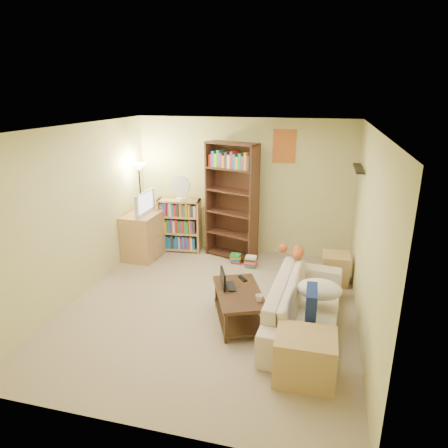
{
  "coord_description": "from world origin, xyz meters",
  "views": [
    {
      "loc": [
        1.42,
        -4.85,
        2.92
      ],
      "look_at": [
        0.04,
        0.62,
        1.05
      ],
      "focal_mm": 32.0,
      "sensor_mm": 36.0,
      "label": 1
    }
  ],
  "objects_px": {
    "sofa": "(306,305)",
    "coffee_table": "(239,302)",
    "laptop": "(234,286)",
    "floor_lamp": "(140,183)",
    "tv_stand": "(144,235)",
    "tall_bookshelf": "(232,199)",
    "tabby_cat": "(295,251)",
    "television": "(141,203)",
    "short_bookshelf": "(180,225)",
    "desk_fan": "(180,188)",
    "side_table": "(335,268)",
    "mug": "(259,298)",
    "end_cabinet": "(305,357)"
  },
  "relations": [
    {
      "from": "end_cabinet",
      "to": "short_bookshelf",
      "type": "bearing_deg",
      "value": 129.02
    },
    {
      "from": "floor_lamp",
      "to": "side_table",
      "type": "bearing_deg",
      "value": -6.97
    },
    {
      "from": "tv_stand",
      "to": "floor_lamp",
      "type": "xyz_separation_m",
      "value": [
        -0.1,
        0.2,
        0.94
      ]
    },
    {
      "from": "desk_fan",
      "to": "end_cabinet",
      "type": "distance_m",
      "value": 4.09
    },
    {
      "from": "laptop",
      "to": "end_cabinet",
      "type": "bearing_deg",
      "value": -158.18
    },
    {
      "from": "tall_bookshelf",
      "to": "end_cabinet",
      "type": "height_order",
      "value": "tall_bookshelf"
    },
    {
      "from": "sofa",
      "to": "coffee_table",
      "type": "relative_size",
      "value": 1.89
    },
    {
      "from": "sofa",
      "to": "end_cabinet",
      "type": "xyz_separation_m",
      "value": [
        0.05,
        -1.03,
        -0.05
      ]
    },
    {
      "from": "mug",
      "to": "floor_lamp",
      "type": "distance_m",
      "value": 3.46
    },
    {
      "from": "laptop",
      "to": "short_bookshelf",
      "type": "xyz_separation_m",
      "value": [
        -1.54,
        2.12,
        0.04
      ]
    },
    {
      "from": "laptop",
      "to": "tv_stand",
      "type": "xyz_separation_m",
      "value": [
        -2.08,
        1.65,
        -0.05
      ]
    },
    {
      "from": "tv_stand",
      "to": "desk_fan",
      "type": "relative_size",
      "value": 1.81
    },
    {
      "from": "coffee_table",
      "to": "laptop",
      "type": "xyz_separation_m",
      "value": [
        -0.09,
        0.11,
        0.17
      ]
    },
    {
      "from": "laptop",
      "to": "short_bookshelf",
      "type": "relative_size",
      "value": 0.33
    },
    {
      "from": "laptop",
      "to": "floor_lamp",
      "type": "relative_size",
      "value": 0.2
    },
    {
      "from": "mug",
      "to": "tall_bookshelf",
      "type": "relative_size",
      "value": 0.06
    },
    {
      "from": "coffee_table",
      "to": "short_bookshelf",
      "type": "bearing_deg",
      "value": 103.67
    },
    {
      "from": "coffee_table",
      "to": "television",
      "type": "distance_m",
      "value": 2.89
    },
    {
      "from": "coffee_table",
      "to": "floor_lamp",
      "type": "xyz_separation_m",
      "value": [
        -2.27,
        1.95,
        1.06
      ]
    },
    {
      "from": "laptop",
      "to": "tall_bookshelf",
      "type": "distance_m",
      "value": 2.21
    },
    {
      "from": "laptop",
      "to": "floor_lamp",
      "type": "distance_m",
      "value": 2.99
    },
    {
      "from": "sofa",
      "to": "tabby_cat",
      "type": "bearing_deg",
      "value": 18.61
    },
    {
      "from": "sofa",
      "to": "short_bookshelf",
      "type": "distance_m",
      "value": 3.27
    },
    {
      "from": "television",
      "to": "short_bookshelf",
      "type": "distance_m",
      "value": 0.89
    },
    {
      "from": "television",
      "to": "laptop",
      "type": "bearing_deg",
      "value": -126.42
    },
    {
      "from": "television",
      "to": "sofa",
      "type": "bearing_deg",
      "value": -116.46
    },
    {
      "from": "coffee_table",
      "to": "desk_fan",
      "type": "relative_size",
      "value": 2.51
    },
    {
      "from": "tabby_cat",
      "to": "side_table",
      "type": "height_order",
      "value": "tabby_cat"
    },
    {
      "from": "tall_bookshelf",
      "to": "tv_stand",
      "type": "bearing_deg",
      "value": -146.91
    },
    {
      "from": "television",
      "to": "short_bookshelf",
      "type": "height_order",
      "value": "television"
    },
    {
      "from": "tabby_cat",
      "to": "end_cabinet",
      "type": "relative_size",
      "value": 0.78
    },
    {
      "from": "tall_bookshelf",
      "to": "sofa",
      "type": "bearing_deg",
      "value": -35.5
    },
    {
      "from": "sofa",
      "to": "mug",
      "type": "distance_m",
      "value": 0.66
    },
    {
      "from": "tall_bookshelf",
      "to": "end_cabinet",
      "type": "xyz_separation_m",
      "value": [
        1.52,
        -3.07,
        -0.85
      ]
    },
    {
      "from": "tv_stand",
      "to": "tall_bookshelf",
      "type": "height_order",
      "value": "tall_bookshelf"
    },
    {
      "from": "sofa",
      "to": "floor_lamp",
      "type": "height_order",
      "value": "floor_lamp"
    },
    {
      "from": "television",
      "to": "end_cabinet",
      "type": "distance_m",
      "value": 4.15
    },
    {
      "from": "side_table",
      "to": "end_cabinet",
      "type": "height_order",
      "value": "end_cabinet"
    },
    {
      "from": "laptop",
      "to": "tv_stand",
      "type": "relative_size",
      "value": 0.4
    },
    {
      "from": "television",
      "to": "tall_bookshelf",
      "type": "height_order",
      "value": "tall_bookshelf"
    },
    {
      "from": "laptop",
      "to": "television",
      "type": "bearing_deg",
      "value": 28.88
    },
    {
      "from": "tall_bookshelf",
      "to": "short_bookshelf",
      "type": "bearing_deg",
      "value": -165.11
    },
    {
      "from": "laptop",
      "to": "mug",
      "type": "height_order",
      "value": "mug"
    },
    {
      "from": "short_bookshelf",
      "to": "floor_lamp",
      "type": "height_order",
      "value": "floor_lamp"
    },
    {
      "from": "short_bookshelf",
      "to": "side_table",
      "type": "height_order",
      "value": "short_bookshelf"
    },
    {
      "from": "tv_stand",
      "to": "floor_lamp",
      "type": "height_order",
      "value": "floor_lamp"
    },
    {
      "from": "laptop",
      "to": "television",
      "type": "relative_size",
      "value": 0.47
    },
    {
      "from": "floor_lamp",
      "to": "side_table",
      "type": "relative_size",
      "value": 3.54
    },
    {
      "from": "tabby_cat",
      "to": "television",
      "type": "distance_m",
      "value": 2.94
    },
    {
      "from": "floor_lamp",
      "to": "end_cabinet",
      "type": "xyz_separation_m",
      "value": [
        3.18,
        -2.86,
        -1.1
      ]
    }
  ]
}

